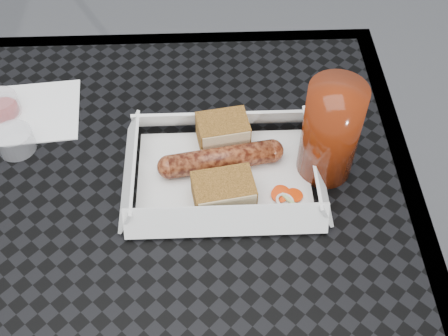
% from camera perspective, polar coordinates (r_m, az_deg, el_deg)
% --- Properties ---
extents(patio_table, '(0.80, 0.80, 0.74)m').
position_cam_1_polar(patio_table, '(0.74, -11.57, -10.92)').
color(patio_table, black).
rests_on(patio_table, ground).
extents(food_tray, '(0.22, 0.15, 0.00)m').
position_cam_1_polar(food_tray, '(0.72, -0.03, -0.79)').
color(food_tray, white).
rests_on(food_tray, patio_table).
extents(bratwurst, '(0.16, 0.05, 0.03)m').
position_cam_1_polar(bratwurst, '(0.72, -0.30, 0.93)').
color(bratwurst, brown).
rests_on(bratwurst, food_tray).
extents(bread_near, '(0.07, 0.06, 0.04)m').
position_cam_1_polar(bread_near, '(0.74, -0.11, 3.69)').
color(bread_near, '#935D24').
rests_on(bread_near, food_tray).
extents(bread_far, '(0.08, 0.06, 0.04)m').
position_cam_1_polar(bread_far, '(0.68, -0.05, -2.43)').
color(bread_far, '#935D24').
rests_on(bread_far, food_tray).
extents(veg_garnish, '(0.03, 0.03, 0.00)m').
position_cam_1_polar(veg_garnish, '(0.70, 6.08, -3.22)').
color(veg_garnish, '#E53A09').
rests_on(veg_garnish, food_tray).
extents(napkin, '(0.13, 0.13, 0.00)m').
position_cam_1_polar(napkin, '(0.84, -18.54, 5.41)').
color(napkin, white).
rests_on(napkin, patio_table).
extents(condiment_cup_sauce, '(0.05, 0.05, 0.03)m').
position_cam_1_polar(condiment_cup_sauce, '(0.85, -21.69, 5.89)').
color(condiment_cup_sauce, '#970D0B').
rests_on(condiment_cup_sauce, patio_table).
extents(condiment_cup_empty, '(0.05, 0.05, 0.03)m').
position_cam_1_polar(condiment_cup_empty, '(0.79, -20.47, 2.61)').
color(condiment_cup_empty, silver).
rests_on(condiment_cup_empty, patio_table).
extents(drink_glass, '(0.07, 0.07, 0.14)m').
position_cam_1_polar(drink_glass, '(0.69, 10.77, 3.63)').
color(drink_glass, '#5D1B08').
rests_on(drink_glass, patio_table).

